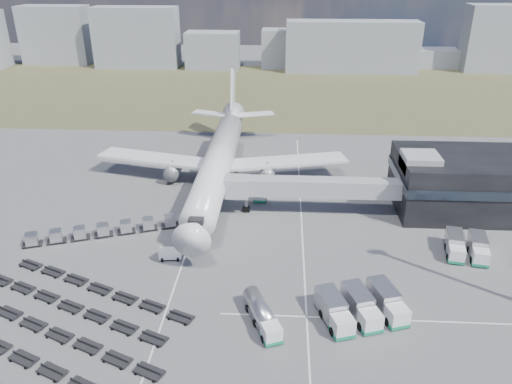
{
  "coord_description": "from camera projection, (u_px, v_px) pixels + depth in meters",
  "views": [
    {
      "loc": [
        12.48,
        -58.64,
        41.02
      ],
      "look_at": [
        7.97,
        20.28,
        4.0
      ],
      "focal_mm": 35.0,
      "sensor_mm": 36.0,
      "label": 1
    }
  ],
  "objects": [
    {
      "name": "ground",
      "position": [
        192.0,
        276.0,
        71.06
      ],
      "size": [
        420.0,
        420.0,
        0.0
      ],
      "primitive_type": "plane",
      "color": "#565659",
      "rests_on": "ground"
    },
    {
      "name": "grass_strip",
      "position": [
        248.0,
        91.0,
        170.51
      ],
      "size": [
        420.0,
        90.0,
        0.01
      ],
      "primitive_type": "cube",
      "color": "brown",
      "rests_on": "ground"
    },
    {
      "name": "lane_markings",
      "position": [
        262.0,
        267.0,
        73.26
      ],
      "size": [
        47.12,
        110.0,
        0.01
      ],
      "color": "silver",
      "rests_on": "ground"
    },
    {
      "name": "terminal",
      "position": [
        482.0,
        182.0,
        88.02
      ],
      "size": [
        30.4,
        16.4,
        11.0
      ],
      "color": "black",
      "rests_on": "ground"
    },
    {
      "name": "jet_bridge",
      "position": [
        302.0,
        187.0,
        86.56
      ],
      "size": [
        30.3,
        3.8,
        7.05
      ],
      "color": "#939399",
      "rests_on": "ground"
    },
    {
      "name": "airliner",
      "position": [
        219.0,
        159.0,
        98.08
      ],
      "size": [
        51.59,
        64.53,
        17.62
      ],
      "color": "white",
      "rests_on": "ground"
    },
    {
      "name": "skyline",
      "position": [
        287.0,
        43.0,
        201.77
      ],
      "size": [
        302.42,
        24.07,
        25.26
      ],
      "color": "gray",
      "rests_on": "ground"
    },
    {
      "name": "fuel_tanker",
      "position": [
        262.0,
        315.0,
        61.19
      ],
      "size": [
        5.36,
        8.94,
        2.83
      ],
      "rotation": [
        0.0,
        0.0,
        0.39
      ],
      "color": "white",
      "rests_on": "ground"
    },
    {
      "name": "pushback_tug",
      "position": [
        171.0,
        254.0,
        74.96
      ],
      "size": [
        3.51,
        2.21,
        1.5
      ],
      "primitive_type": "cube",
      "rotation": [
        0.0,
        0.0,
        0.1
      ],
      "color": "white",
      "rests_on": "ground"
    },
    {
      "name": "catering_truck",
      "position": [
        261.0,
        191.0,
        94.0
      ],
      "size": [
        2.55,
        5.78,
        2.61
      ],
      "rotation": [
        0.0,
        0.0,
        -0.04
      ],
      "color": "white",
      "rests_on": "ground"
    },
    {
      "name": "service_trucks_near",
      "position": [
        361.0,
        306.0,
        62.33
      ],
      "size": [
        11.61,
        10.07,
        2.98
      ],
      "rotation": [
        0.0,
        0.0,
        0.32
      ],
      "color": "white",
      "rests_on": "ground"
    },
    {
      "name": "service_trucks_far",
      "position": [
        467.0,
        247.0,
        75.53
      ],
      "size": [
        6.85,
        7.75,
        2.75
      ],
      "rotation": [
        0.0,
        0.0,
        -0.18
      ],
      "color": "white",
      "rests_on": "ground"
    },
    {
      "name": "uld_row",
      "position": [
        115.0,
        228.0,
        81.35
      ],
      "size": [
        27.09,
        11.18,
        1.9
      ],
      "rotation": [
        0.0,
        0.0,
        0.34
      ],
      "color": "black",
      "rests_on": "ground"
    },
    {
      "name": "baggage_dollies",
      "position": [
        24.0,
        341.0,
        58.44
      ],
      "size": [
        40.21,
        35.91,
        0.79
      ],
      "rotation": [
        0.0,
        0.0,
        -0.41
      ],
      "color": "black",
      "rests_on": "ground"
    }
  ]
}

